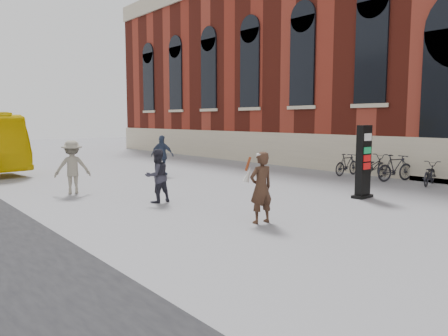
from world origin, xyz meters
TOP-DOWN VIEW (x-y plane):
  - ground at (0.00, 0.00)m, footprint 100.00×100.00m
  - station at (15.48, 6.00)m, footprint 12.15×44.50m
  - info_pylon at (4.21, 0.76)m, footprint 0.77×0.42m
  - woman at (-0.76, 0.33)m, footprint 0.72×0.67m
  - pedestrian_a at (-1.38, 4.24)m, footprint 0.83×0.66m
  - pedestrian_b at (-2.82, 7.43)m, footprint 1.33×1.01m
  - pedestrian_c at (2.11, 9.76)m, footprint 1.00×1.12m
  - bike_4 at (8.60, 0.72)m, footprint 1.82×1.03m
  - bike_5 at (8.60, 2.12)m, footprint 1.91×1.00m
  - bike_6 at (8.60, 3.11)m, footprint 2.04×0.90m
  - bike_7 at (8.60, 4.48)m, footprint 1.66×0.47m

SIDE VIEW (x-z plane):
  - ground at x=0.00m, z-range 0.00..0.00m
  - bike_4 at x=8.60m, z-range 0.00..0.91m
  - bike_7 at x=8.60m, z-range 0.00..1.00m
  - bike_6 at x=8.60m, z-range 0.00..1.04m
  - bike_5 at x=8.60m, z-range 0.00..1.11m
  - pedestrian_a at x=-1.38m, z-range 0.00..1.64m
  - woman at x=-0.76m, z-range 0.02..1.78m
  - pedestrian_c at x=2.11m, z-range 0.00..1.82m
  - pedestrian_b at x=-2.82m, z-range 0.00..1.82m
  - info_pylon at x=4.21m, z-range 0.00..2.35m
  - station at x=15.48m, z-range -1.49..17.66m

